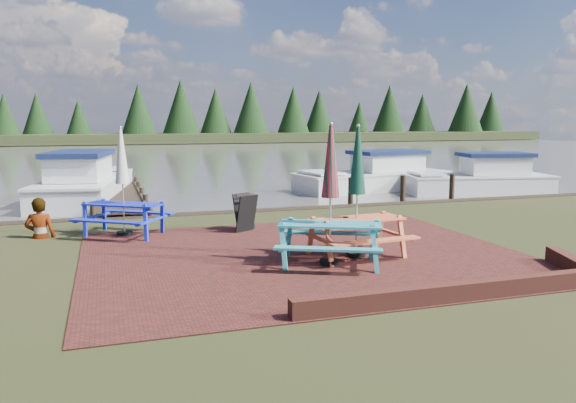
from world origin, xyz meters
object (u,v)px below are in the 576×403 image
Objects in this scene: picnic_table_red at (357,212)px; picnic_table_blue at (123,198)px; picnic_table_teal at (330,217)px; boat_jetty at (85,185)px; chalkboard at (245,212)px; boat_far at (481,181)px; boat_near at (375,177)px; person at (38,198)px; jetty at (119,195)px.

picnic_table_blue is (-4.50, 3.77, -0.02)m from picnic_table_red.
picnic_table_red is at bearing 54.83° from picnic_table_teal.
picnic_table_blue is 0.35× the size of boat_jetty.
picnic_table_teal is 3.90m from chalkboard.
boat_jetty is 1.22× the size of boat_far.
chalkboard is at bearing 109.10° from picnic_table_red.
boat_jetty reaches higher than boat_near.
boat_near is (11.91, -0.10, -0.07)m from boat_jetty.
picnic_table_blue is 2.77× the size of chalkboard.
chalkboard is (-0.77, 3.80, -0.47)m from picnic_table_teal.
boat_jetty is at bearing 110.36° from picnic_table_red.
picnic_table_blue is 7.96m from boat_jetty.
boat_jetty is at bearing 80.07° from boat_near.
boat_near is (7.80, 8.16, -0.13)m from chalkboard.
picnic_table_teal is at bearing -14.63° from picnic_table_blue.
picnic_table_red reaches higher than person.
picnic_table_teal reaches higher than jetty.
picnic_table_red reaches higher than boat_near.
jetty is (-3.71, 11.18, -0.85)m from picnic_table_teal.
picnic_table_teal is 2.87× the size of chalkboard.
picnic_table_teal is at bearing -107.07° from chalkboard.
picnic_table_teal reaches higher than picnic_table_blue.
picnic_table_teal reaches higher than boat_far.
jetty is at bearing 123.59° from picnic_table_blue.
boat_far is (9.80, 9.00, -0.59)m from picnic_table_red.
jetty is 1.46× the size of boat_far.
boat_far is 3.19× the size of person.
picnic_table_red is at bearing -93.89° from chalkboard.
chalkboard is 0.11× the size of jetty.
boat_far is (10.57, 9.44, -0.61)m from picnic_table_teal.
jetty is at bearing 133.34° from picnic_table_teal.
picnic_table_teal is 13.88m from boat_near.
chalkboard is at bearing 126.89° from boat_near.
jetty is at bearing 83.08° from chalkboard.
boat_jetty is at bearing 137.04° from picnic_table_teal.
boat_far reaches higher than jetty.
person is (-12.70, -7.43, 0.61)m from boat_near.
picnic_table_teal is 13.03m from boat_jetty.
picnic_table_teal is 5.62m from picnic_table_blue.
person is at bearing 142.98° from chalkboard.
picnic_table_red is 12.94m from boat_jetty.
boat_jetty is at bearing 132.14° from picnic_table_blue.
picnic_table_red is at bearing 142.08° from boat_near.
person reaches higher than jetty.
picnic_table_blue reaches higher than jetty.
chalkboard is at bearing -53.45° from boat_jetty.
picnic_table_teal is 11.81m from jetty.
picnic_table_blue reaches higher than chalkboard.
picnic_table_teal is at bearing -57.85° from boat_jetty.
picnic_table_red is 3.72m from chalkboard.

